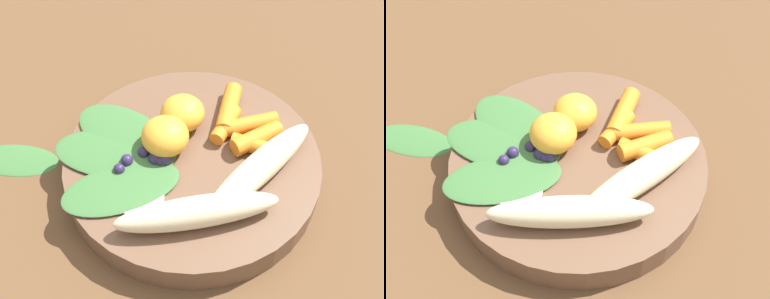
{
  "view_description": "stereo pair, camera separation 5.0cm",
  "coord_description": "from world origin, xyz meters",
  "views": [
    {
      "loc": [
        -0.12,
        0.3,
        0.42
      ],
      "look_at": [
        0.0,
        0.0,
        0.04
      ],
      "focal_mm": 46.95,
      "sensor_mm": 36.0,
      "label": 1
    },
    {
      "loc": [
        -0.16,
        0.28,
        0.42
      ],
      "look_at": [
        0.0,
        0.0,
        0.04
      ],
      "focal_mm": 46.95,
      "sensor_mm": 36.0,
      "label": 2
    }
  ],
  "objects": [
    {
      "name": "ground_plane",
      "position": [
        0.0,
        0.0,
        0.0
      ],
      "size": [
        2.4,
        2.4,
        0.0
      ],
      "primitive_type": "plane",
      "color": "brown"
    },
    {
      "name": "bowl",
      "position": [
        0.0,
        0.0,
        0.02
      ],
      "size": [
        0.26,
        0.26,
        0.03
      ],
      "primitive_type": "cylinder",
      "color": "brown",
      "rests_on": "ground_plane"
    },
    {
      "name": "banana_peeled_left",
      "position": [
        -0.07,
        0.0,
        0.05
      ],
      "size": [
        0.08,
        0.15,
        0.03
      ],
      "primitive_type": "ellipsoid",
      "rotation": [
        0.0,
        0.0,
        4.32
      ],
      "color": "beige",
      "rests_on": "bowl"
    },
    {
      "name": "banana_peeled_right",
      "position": [
        -0.03,
        0.07,
        0.05
      ],
      "size": [
        0.14,
        0.1,
        0.03
      ],
      "primitive_type": "ellipsoid",
      "rotation": [
        0.0,
        0.0,
        3.71
      ],
      "color": "beige",
      "rests_on": "bowl"
    },
    {
      "name": "orange_segment_near",
      "position": [
        0.03,
        -0.0,
        0.05
      ],
      "size": [
        0.05,
        0.05,
        0.04
      ],
      "primitive_type": "ellipsoid",
      "color": "#F4A833",
      "rests_on": "bowl"
    },
    {
      "name": "orange_segment_far",
      "position": [
        0.03,
        -0.04,
        0.05
      ],
      "size": [
        0.05,
        0.05,
        0.03
      ],
      "primitive_type": "ellipsoid",
      "color": "#F4A833",
      "rests_on": "bowl"
    },
    {
      "name": "carrot_front",
      "position": [
        -0.06,
        -0.03,
        0.04
      ],
      "size": [
        0.05,
        0.02,
        0.02
      ],
      "primitive_type": "cylinder",
      "rotation": [
        0.0,
        1.57,
        3.15
      ],
      "color": "orange",
      "rests_on": "bowl"
    },
    {
      "name": "carrot_mid_left",
      "position": [
        -0.06,
        -0.04,
        0.04
      ],
      "size": [
        0.05,
        0.05,
        0.02
      ],
      "primitive_type": "cylinder",
      "rotation": [
        0.0,
        1.57,
        4.05
      ],
      "color": "orange",
      "rests_on": "bowl"
    },
    {
      "name": "carrot_mid_right",
      "position": [
        -0.04,
        -0.06,
        0.04
      ],
      "size": [
        0.06,
        0.05,
        0.02
      ],
      "primitive_type": "cylinder",
      "rotation": [
        0.0,
        1.57,
        3.79
      ],
      "color": "orange",
      "rests_on": "bowl"
    },
    {
      "name": "carrot_rear",
      "position": [
        -0.02,
        -0.05,
        0.04
      ],
      "size": [
        0.02,
        0.05,
        0.02
      ],
      "primitive_type": "cylinder",
      "rotation": [
        0.0,
        1.57,
        4.62
      ],
      "color": "orange",
      "rests_on": "bowl"
    },
    {
      "name": "carrot_small",
      "position": [
        -0.01,
        -0.07,
        0.04
      ],
      "size": [
        0.03,
        0.07,
        0.02
      ],
      "primitive_type": "cylinder",
      "rotation": [
        0.0,
        1.57,
        4.88
      ],
      "color": "orange",
      "rests_on": "bowl"
    },
    {
      "name": "blueberry_pile",
      "position": [
        0.04,
        0.02,
        0.04
      ],
      "size": [
        0.05,
        0.05,
        0.01
      ],
      "color": "#2D234C",
      "rests_on": "bowl"
    },
    {
      "name": "coconut_shred_patch",
      "position": [
        0.03,
        0.07,
        0.03
      ],
      "size": [
        0.05,
        0.05,
        0.0
      ],
      "primitive_type": "cylinder",
      "color": "white",
      "rests_on": "bowl"
    },
    {
      "name": "kale_leaf_left",
      "position": [
        0.07,
        0.0,
        0.03
      ],
      "size": [
        0.13,
        0.09,
        0.01
      ],
      "primitive_type": "ellipsoid",
      "rotation": [
        0.0,
        0.0,
        6.02
      ],
      "color": "#3D7038",
      "rests_on": "bowl"
    },
    {
      "name": "kale_leaf_right",
      "position": [
        0.07,
        0.03,
        0.03
      ],
      "size": [
        0.13,
        0.09,
        0.01
      ],
      "primitive_type": "ellipsoid",
      "rotation": [
        0.0,
        0.0,
        6.48
      ],
      "color": "#3D7038",
      "rests_on": "bowl"
    },
    {
      "name": "kale_leaf_rear",
      "position": [
        0.05,
        0.06,
        0.03
      ],
      "size": [
        0.12,
        0.12,
        0.01
      ],
      "primitive_type": "ellipsoid",
      "rotation": [
        0.0,
        0.0,
        7.02
      ],
      "color": "#3D7038",
      "rests_on": "bowl"
    },
    {
      "name": "kale_leaf_stray",
      "position": [
        0.18,
        0.05,
        0.0
      ],
      "size": [
        0.1,
        0.07,
        0.01
      ],
      "primitive_type": "ellipsoid",
      "rotation": [
        0.0,
        0.0,
        0.27
      ],
      "color": "#3D7038",
      "rests_on": "ground_plane"
    }
  ]
}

